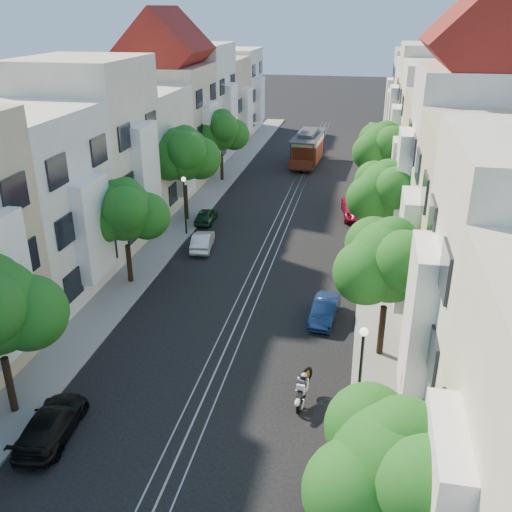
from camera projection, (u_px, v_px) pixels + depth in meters
The scene contains 25 objects.
ground at pixel (286, 213), 45.06m from camera, with size 200.00×200.00×0.00m, color black.
sidewalk_east at pixel (379, 219), 43.77m from camera, with size 2.50×80.00×0.12m, color gray.
sidewalk_west at pixel (197, 207), 46.31m from camera, with size 2.50×80.00×0.12m, color gray.
rail_left at pixel (279, 213), 45.16m from camera, with size 0.06×80.00×0.02m, color gray.
rail_slot at pixel (286, 213), 45.06m from camera, with size 0.06×80.00×0.02m, color gray.
rail_right at pixel (293, 214), 44.96m from camera, with size 0.06×80.00×0.02m, color gray.
lane_line at pixel (286, 213), 45.06m from camera, with size 0.08×80.00×0.01m, color tan.
townhouses_east at pixel (451, 156), 40.83m from camera, with size 7.75×72.00×12.00m.
townhouses_west at pixel (138, 143), 45.04m from camera, with size 7.75×72.00×11.76m.
tree_e_a at pixel (398, 471), 14.13m from camera, with size 4.72×3.87×6.27m.
tree_e_b at pixel (390, 263), 24.78m from camera, with size 4.93×4.08×6.68m.
tree_e_c at pixel (386, 192), 34.73m from camera, with size 4.84×3.99×6.52m.
tree_e_d at pixel (384, 148), 44.52m from camera, with size 5.01×4.16×6.85m.
tree_w_b at pixel (125, 212), 31.94m from camera, with size 4.72×3.87×6.27m.
tree_w_c at pixel (184, 155), 41.57m from camera, with size 5.13×4.28×7.09m.
tree_w_d at pixel (222, 132), 51.65m from camera, with size 4.84×3.99×6.52m.
lamp_east at pixel (361, 361), 21.23m from camera, with size 0.32×0.32×4.16m.
lamp_west at pixel (184, 197), 39.64m from camera, with size 0.32×0.32×4.16m.
sportbike_rider at pixel (303, 388), 23.15m from camera, with size 0.59×1.97×1.37m.
cable_car at pixel (308, 147), 58.45m from camera, with size 3.03×8.26×3.12m.
parked_car_e_mid at pixel (325, 310), 29.52m from camera, with size 1.19×3.41×1.12m, color #0D1C41.
parked_car_e_far at pixel (358, 209), 43.94m from camera, with size 2.28×4.95×1.38m, color maroon.
parked_car_w_near at pixel (51, 424), 21.41m from camera, with size 1.66×4.08×1.19m, color black.
parked_car_w_mid at pixel (202, 241), 38.21m from camera, with size 1.22×3.49×1.15m, color silver.
parked_car_w_far at pixel (206, 216), 42.92m from camera, with size 1.29×3.22×1.10m, color black.
Camera 1 is at (5.87, -14.31, 14.95)m, focal length 40.00 mm.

